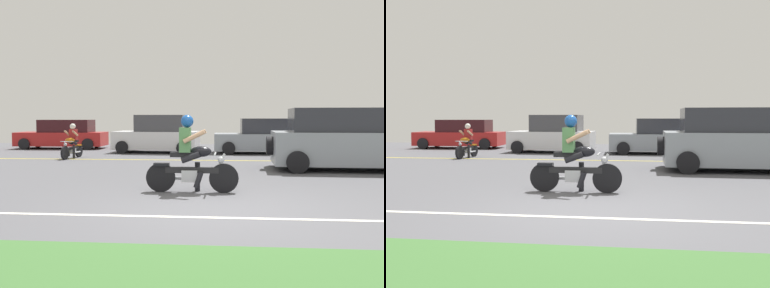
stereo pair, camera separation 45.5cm
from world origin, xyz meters
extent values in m
cube|color=#545459|center=(0.00, 3.00, -0.02)|extent=(56.00, 30.00, 0.04)
cube|color=silver|center=(0.00, -0.55, 0.00)|extent=(50.40, 0.12, 0.01)
cube|color=yellow|center=(0.00, 8.42, 0.00)|extent=(50.40, 0.12, 0.01)
cylinder|color=black|center=(0.17, 1.70, 0.31)|extent=(0.62, 0.10, 0.62)
cylinder|color=black|center=(-1.18, 1.70, 0.31)|extent=(0.62, 0.10, 0.62)
cylinder|color=#B7BAC1|center=(0.06, 1.70, 0.57)|extent=(0.28, 0.05, 0.54)
cube|color=black|center=(-0.51, 1.70, 0.48)|extent=(1.13, 0.11, 0.12)
cube|color=#B7BAC1|center=(-0.56, 1.70, 0.35)|extent=(0.33, 0.21, 0.25)
ellipsoid|color=black|center=(-0.32, 1.70, 0.87)|extent=(0.45, 0.25, 0.23)
cube|color=black|center=(-0.71, 1.70, 0.81)|extent=(0.50, 0.23, 0.10)
cube|color=black|center=(-1.16, 1.70, 0.59)|extent=(0.33, 0.17, 0.06)
cylinder|color=#B7BAC1|center=(-0.02, 1.70, 0.82)|extent=(0.04, 0.64, 0.04)
sphere|color=#B7BAC1|center=(0.10, 1.70, 0.70)|extent=(0.14, 0.14, 0.14)
cylinder|color=#B7BAC1|center=(-0.79, 1.83, 0.28)|extent=(0.52, 0.07, 0.07)
cube|color=#4C7F4C|center=(-0.65, 1.70, 1.12)|extent=(0.23, 0.33, 0.52)
sphere|color=#194C9E|center=(-0.61, 1.70, 1.51)|extent=(0.27, 0.27, 0.27)
cylinder|color=black|center=(-0.53, 1.60, 0.75)|extent=(0.42, 0.14, 0.26)
cylinder|color=black|center=(-0.53, 1.80, 0.75)|extent=(0.42, 0.14, 0.26)
cylinder|color=black|center=(-0.40, 1.85, 0.32)|extent=(0.11, 0.11, 0.63)
cylinder|color=black|center=(-0.36, 1.58, 0.28)|extent=(0.21, 0.11, 0.35)
cylinder|color=tan|center=(-0.44, 1.49, 1.19)|extent=(0.47, 0.09, 0.29)
cylinder|color=tan|center=(-0.44, 1.91, 1.19)|extent=(0.47, 0.09, 0.29)
cube|color=#8C939E|center=(3.82, 5.98, 0.67)|extent=(4.47, 2.14, 0.98)
cube|color=#2D2F36|center=(3.73, 5.98, 1.51)|extent=(3.23, 1.83, 0.71)
cylinder|color=black|center=(2.21, 5.00, 0.32)|extent=(0.65, 0.24, 0.64)
cylinder|color=black|center=(2.26, 7.03, 0.32)|extent=(0.65, 0.24, 0.64)
cylinder|color=black|center=(1.51, 6.03, 0.71)|extent=(0.21, 0.58, 0.58)
cube|color=#AD1E1E|center=(-8.28, 13.80, 0.50)|extent=(4.49, 1.83, 0.68)
cube|color=#351116|center=(-8.01, 13.81, 1.15)|extent=(2.62, 1.53, 0.63)
cylinder|color=black|center=(-6.72, 14.70, 0.28)|extent=(0.57, 0.20, 0.56)
cylinder|color=black|center=(-9.90, 14.58, 0.28)|extent=(0.57, 0.20, 0.56)
cylinder|color=black|center=(-6.66, 13.03, 0.28)|extent=(0.57, 0.20, 0.56)
cylinder|color=black|center=(-9.84, 12.91, 0.28)|extent=(0.57, 0.20, 0.56)
cube|color=silver|center=(-3.02, 11.85, 0.56)|extent=(3.85, 2.04, 0.80)
cube|color=#414147|center=(-2.79, 11.84, 1.33)|extent=(2.26, 1.69, 0.74)
cylinder|color=black|center=(-1.62, 12.69, 0.28)|extent=(0.57, 0.21, 0.56)
cylinder|color=black|center=(-4.32, 12.84, 0.28)|extent=(0.57, 0.21, 0.56)
cylinder|color=black|center=(-1.72, 10.86, 0.28)|extent=(0.57, 0.21, 0.56)
cylinder|color=black|center=(-4.42, 11.01, 0.28)|extent=(0.57, 0.21, 0.56)
cube|color=#8C939E|center=(1.79, 11.79, 0.51)|extent=(4.41, 1.95, 0.72)
cube|color=#2D2F36|center=(2.05, 11.80, 1.21)|extent=(2.57, 1.65, 0.67)
cylinder|color=black|center=(3.34, 12.75, 0.28)|extent=(0.56, 0.19, 0.56)
cylinder|color=black|center=(0.20, 12.68, 0.28)|extent=(0.56, 0.19, 0.56)
cylinder|color=black|center=(3.39, 10.91, 0.28)|extent=(0.56, 0.19, 0.56)
cylinder|color=black|center=(0.24, 10.83, 0.28)|extent=(0.56, 0.19, 0.56)
cube|color=beige|center=(6.82, 13.31, 0.50)|extent=(4.28, 1.88, 0.70)
cube|color=#3B3A3D|center=(7.08, 13.32, 1.18)|extent=(2.49, 1.60, 0.65)
cylinder|color=black|center=(5.28, 14.22, 0.28)|extent=(0.56, 0.19, 0.56)
cylinder|color=black|center=(5.30, 12.38, 0.28)|extent=(0.56, 0.19, 0.56)
cylinder|color=black|center=(-5.88, 8.19, 0.26)|extent=(0.14, 0.52, 0.51)
cylinder|color=black|center=(-5.74, 9.28, 0.26)|extent=(0.14, 0.52, 0.51)
cylinder|color=#B7BAC1|center=(-5.87, 8.27, 0.47)|extent=(0.07, 0.23, 0.44)
cube|color=black|center=(-5.81, 8.73, 0.39)|extent=(0.20, 0.93, 0.10)
cube|color=#B7BAC1|center=(-5.80, 8.78, 0.29)|extent=(0.20, 0.29, 0.20)
ellipsoid|color=#B76614|center=(-5.83, 8.58, 0.71)|extent=(0.37, 0.20, 0.19)
cube|color=black|center=(-5.79, 8.90, 0.66)|extent=(0.24, 0.43, 0.08)
cube|color=#B76614|center=(-5.74, 9.26, 0.48)|extent=(0.17, 0.29, 0.05)
cylinder|color=#B7BAC1|center=(-5.86, 8.34, 0.68)|extent=(0.53, 0.10, 0.03)
sphere|color=#B7BAC1|center=(-5.87, 8.24, 0.57)|extent=(0.12, 0.12, 0.12)
cylinder|color=#B7BAC1|center=(-5.68, 8.96, 0.23)|extent=(0.11, 0.43, 0.06)
cube|color=maroon|center=(-5.79, 8.85, 0.92)|extent=(0.29, 0.22, 0.43)
sphere|color=silver|center=(-5.80, 8.82, 1.24)|extent=(0.22, 0.22, 0.22)
cylinder|color=black|center=(-5.89, 8.76, 0.62)|extent=(0.15, 0.35, 0.21)
cylinder|color=black|center=(-5.72, 8.74, 0.62)|extent=(0.15, 0.35, 0.21)
cylinder|color=black|center=(-5.70, 8.63, 0.26)|extent=(0.10, 0.10, 0.52)
cylinder|color=black|center=(-5.92, 8.63, 0.23)|extent=(0.11, 0.18, 0.29)
cylinder|color=tan|center=(-5.98, 8.70, 0.98)|extent=(0.13, 0.39, 0.24)
cylinder|color=tan|center=(-5.65, 8.66, 0.98)|extent=(0.13, 0.39, 0.24)
camera|label=1|loc=(0.28, -7.16, 1.58)|focal=39.66mm
camera|label=2|loc=(0.74, -7.11, 1.58)|focal=39.66mm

